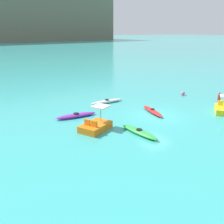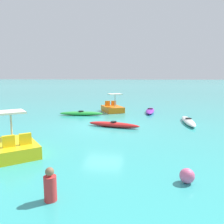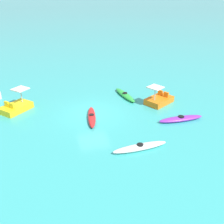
% 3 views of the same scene
% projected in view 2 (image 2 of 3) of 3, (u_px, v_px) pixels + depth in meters
% --- Properties ---
extents(ground_plane, '(600.00, 600.00, 0.00)m').
position_uv_depth(ground_plane, '(103.00, 126.00, 14.26)').
color(ground_plane, '#38ADA8').
extents(kayak_green, '(1.12, 3.59, 0.37)m').
position_uv_depth(kayak_green, '(81.00, 113.00, 18.22)').
color(kayak_green, green).
rests_on(kayak_green, ground_plane).
extents(kayak_purple, '(3.54, 0.84, 0.37)m').
position_uv_depth(kayak_purple, '(150.00, 111.00, 19.70)').
color(kayak_purple, purple).
rests_on(kayak_purple, ground_plane).
extents(kayak_white, '(3.59, 0.74, 0.37)m').
position_uv_depth(kayak_white, '(188.00, 121.00, 15.03)').
color(kayak_white, white).
rests_on(kayak_white, ground_plane).
extents(kayak_red, '(1.20, 3.40, 0.37)m').
position_uv_depth(kayak_red, '(114.00, 125.00, 13.91)').
color(kayak_red, red).
rests_on(kayak_red, ground_plane).
extents(pedal_boat_yellow, '(2.79, 2.72, 1.68)m').
position_uv_depth(pedal_boat_yellow, '(15.00, 146.00, 9.01)').
color(pedal_boat_yellow, yellow).
rests_on(pedal_boat_yellow, ground_plane).
extents(pedal_boat_orange, '(2.82, 2.46, 1.68)m').
position_uv_depth(pedal_boat_orange, '(113.00, 108.00, 20.08)').
color(pedal_boat_orange, orange).
rests_on(pedal_boat_orange, ground_plane).
extents(buoy_pink, '(0.44, 0.44, 0.44)m').
position_uv_depth(buoy_pink, '(187.00, 176.00, 6.54)').
color(buoy_pink, pink).
rests_on(buoy_pink, ground_plane).
extents(person_by_kayaks, '(0.34, 0.34, 0.88)m').
position_uv_depth(person_by_kayaks, '(50.00, 186.00, 5.58)').
color(person_by_kayaks, red).
rests_on(person_by_kayaks, ground_plane).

